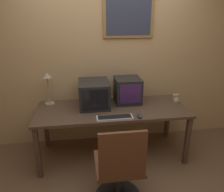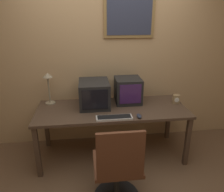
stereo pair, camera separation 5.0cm
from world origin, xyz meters
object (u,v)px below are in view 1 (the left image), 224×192
monitor_left (94,94)px  desk_clock (176,99)px  office_chair (119,171)px  mouse_near_keyboard (139,116)px  monitor_right (128,90)px  desk_lamp (48,83)px  keyboard_main (115,118)px

monitor_left → desk_clock: (1.14, -0.07, -0.11)m
monitor_left → office_chair: bearing=-79.7°
mouse_near_keyboard → office_chair: office_chair is taller
monitor_right → desk_lamp: size_ratio=0.82×
monitor_left → mouse_near_keyboard: bearing=-40.1°
desk_lamp → office_chair: desk_lamp is taller
keyboard_main → mouse_near_keyboard: 0.31m
mouse_near_keyboard → desk_clock: 0.72m
monitor_left → desk_lamp: (-0.62, 0.14, 0.14)m
monitor_right → desk_clock: monitor_right is taller
monitor_right → desk_lamp: desk_lamp is taller
desk_lamp → office_chair: 1.53m
monitor_right → keyboard_main: (-0.26, -0.50, -0.16)m
monitor_right → desk_lamp: bearing=176.1°
monitor_right → mouse_near_keyboard: bearing=-85.0°
desk_clock → desk_lamp: (-1.76, 0.22, 0.25)m
desk_lamp → monitor_right: bearing=-3.9°
keyboard_main → desk_clock: bearing=21.2°
office_chair → desk_clock: bearing=43.8°
monitor_left → office_chair: size_ratio=0.51×
monitor_left → desk_lamp: 0.65m
keyboard_main → office_chair: (-0.04, -0.56, -0.34)m
desk_lamp → office_chair: (0.80, -1.14, -0.64)m
keyboard_main → office_chair: bearing=-93.8°
keyboard_main → office_chair: size_ratio=0.46×
office_chair → mouse_near_keyboard: bearing=58.2°
desk_lamp → office_chair: size_ratio=0.46×
monitor_left → monitor_right: (0.48, 0.07, 0.00)m
monitor_right → mouse_near_keyboard: 0.54m
monitor_left → desk_clock: monitor_left is taller
desk_clock → office_chair: 1.39m
keyboard_main → monitor_left: bearing=116.8°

